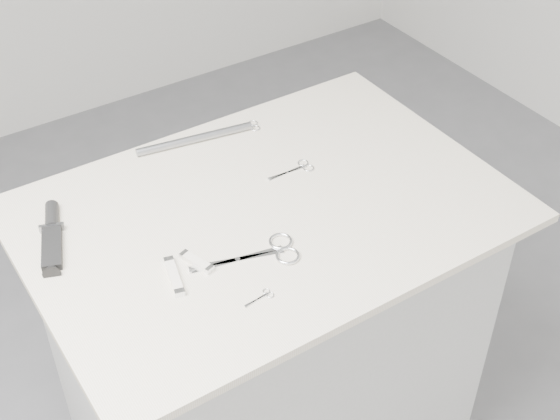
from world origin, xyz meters
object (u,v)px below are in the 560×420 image
tiny_scissors (262,297)px  pocket_knife_b (197,262)px  embroidery_scissors_b (245,127)px  embroidery_scissors_a (297,169)px  large_shears (268,252)px  pocket_knife_a (174,276)px  plinth (269,353)px  sheathed_knife (52,233)px  metal_rail (195,139)px

tiny_scissors → pocket_knife_b: pocket_knife_b is taller
pocket_knife_b → embroidery_scissors_b: bearing=-61.0°
embroidery_scissors_a → pocket_knife_b: pocket_knife_b is taller
large_shears → embroidery_scissors_a: size_ratio=1.96×
embroidery_scissors_b → pocket_knife_b: size_ratio=1.38×
tiny_scissors → pocket_knife_a: bearing=124.6°
large_shears → embroidery_scissors_b: large_shears is taller
plinth → embroidery_scissors_b: bearing=67.4°
pocket_knife_a → pocket_knife_b: pocket_knife_a is taller
plinth → sheathed_knife: 0.65m
sheathed_knife → metal_rail: 0.42m
pocket_knife_a → metal_rail: metal_rail is taller
sheathed_knife → plinth: bearing=-90.7°
pocket_knife_a → metal_rail: (0.25, 0.38, 0.00)m
pocket_knife_a → large_shears: bearing=-87.4°
plinth → tiny_scissors: (-0.14, -0.22, 0.47)m
embroidery_scissors_b → plinth: bearing=-96.5°
embroidery_scissors_a → pocket_knife_b: (-0.33, -0.15, 0.00)m
metal_rail → large_shears: bearing=-98.4°
embroidery_scissors_a → embroidery_scissors_b: size_ratio=1.03×
pocket_knife_a → embroidery_scissors_a: bearing=-53.5°
pocket_knife_a → pocket_knife_b: size_ratio=1.34×
embroidery_scissors_a → tiny_scissors: same height
large_shears → embroidery_scissors_b: 0.44m
large_shears → tiny_scissors: 0.12m
tiny_scissors → metal_rail: 0.53m
plinth → sheathed_knife: (-0.41, 0.16, 0.48)m
plinth → tiny_scissors: bearing=-123.9°
embroidery_scissors_a → sheathed_knife: size_ratio=0.57×
plinth → metal_rail: size_ratio=3.21×
embroidery_scissors_b → pocket_knife_a: size_ratio=1.02×
metal_rail → plinth: bearing=-87.7°
large_shears → metal_rail: metal_rail is taller
tiny_scissors → pocket_knife_b: (-0.06, 0.14, 0.00)m
tiny_scissors → pocket_knife_a: pocket_knife_a is taller
large_shears → tiny_scissors: size_ratio=3.46×
pocket_knife_b → embroidery_scissors_a: bearing=-84.9°
pocket_knife_a → metal_rail: 0.45m
sheathed_knife → pocket_knife_a: sheathed_knife is taller
large_shears → pocket_knife_b: 0.14m
plinth → large_shears: 0.49m
embroidery_scissors_a → tiny_scissors: (-0.27, -0.29, -0.00)m
pocket_knife_a → tiny_scissors: bearing=-125.3°
large_shears → embroidery_scissors_b: size_ratio=2.01×
sheathed_knife → metal_rail: bearing=-50.8°
large_shears → embroidery_scissors_a: (0.20, 0.20, -0.00)m
embroidery_scissors_a → metal_rail: bearing=124.0°
large_shears → tiny_scissors: (-0.07, -0.09, -0.00)m
metal_rail → embroidery_scissors_b: bearing=-5.4°
embroidery_scissors_b → pocket_knife_a: pocket_knife_a is taller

